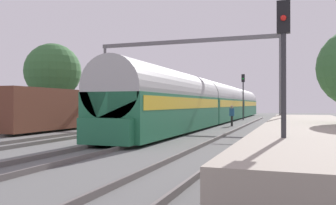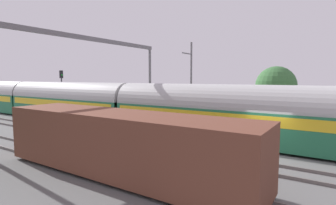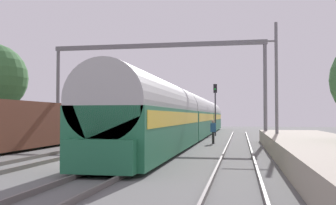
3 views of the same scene
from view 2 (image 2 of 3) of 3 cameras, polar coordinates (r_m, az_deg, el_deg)
The scene contains 13 objects.
ground at distance 16.16m, azimuth 19.92°, elevation -10.87°, with size 120.00×120.00×0.00m, color #5E5F5E.
track_far_west at distance 10.29m, azimuth 11.20°, elevation -19.72°, with size 1.52×60.00×0.16m.
track_west at distance 14.13m, azimuth 17.89°, elevation -12.83°, with size 1.52×60.00×0.16m.
track_east at distance 18.18m, azimuth 21.49°, elevation -8.86°, with size 1.52×60.00×0.16m.
track_far_east at distance 22.34m, azimuth 23.73°, elevation -6.34°, with size 1.52×60.00×0.16m.
platform at distance 26.33m, azimuth 20.81°, elevation -3.70°, with size 4.40×28.00×0.90m.
passenger_train at distance 29.39m, azimuth -20.66°, elevation 0.20°, with size 2.93×49.20×3.82m.
freight_car at distance 12.33m, azimuth -10.26°, elevation -8.60°, with size 2.80×13.00×2.70m.
person_crossing at distance 25.48m, azimuth -5.22°, elevation -2.35°, with size 0.42×0.27×1.73m.
railway_signal_far at distance 33.43m, azimuth -21.86°, elevation 3.13°, with size 0.36×0.30×5.28m.
catenary_gantry at distance 23.39m, azimuth -16.65°, elevation 8.86°, with size 17.35×0.28×7.86m.
catenary_pole_east_mid at distance 27.20m, azimuth 4.94°, elevation 4.73°, with size 1.90×0.20×8.00m.
tree_east_background at distance 28.12m, azimuth 22.16°, elevation 3.24°, with size 3.91×3.91×5.56m.
Camera 2 is at (-15.17, -3.40, 4.42)m, focal length 28.38 mm.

